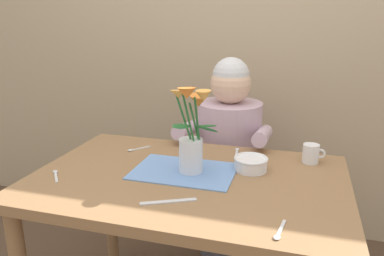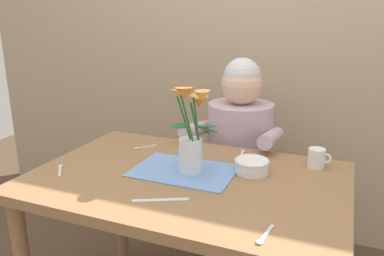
{
  "view_description": "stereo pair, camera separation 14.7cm",
  "coord_description": "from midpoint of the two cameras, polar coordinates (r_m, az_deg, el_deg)",
  "views": [
    {
      "loc": [
        0.4,
        -1.31,
        1.34
      ],
      "look_at": [
        0.0,
        0.05,
        0.92
      ],
      "focal_mm": 35.82,
      "sensor_mm": 36.0,
      "label": 1
    },
    {
      "loc": [
        0.54,
        -1.26,
        1.34
      ],
      "look_at": [
        0.0,
        0.05,
        0.92
      ],
      "focal_mm": 35.82,
      "sensor_mm": 36.0,
      "label": 2
    }
  ],
  "objects": [
    {
      "name": "wood_panel_backdrop",
      "position": [
        2.38,
        5.18,
        14.29
      ],
      "size": [
        4.0,
        0.1,
        2.5
      ],
      "primitive_type": "cube",
      "color": "tan",
      "rests_on": "ground_plane"
    },
    {
      "name": "dining_table",
      "position": [
        1.53,
        -3.37,
        -10.55
      ],
      "size": [
        1.2,
        0.8,
        0.74
      ],
      "color": "olive",
      "rests_on": "ground_plane"
    },
    {
      "name": "seated_person",
      "position": [
        2.09,
        3.42,
        -5.29
      ],
      "size": [
        0.45,
        0.47,
        1.14
      ],
      "rotation": [
        0.0,
        0.0,
        0.05
      ],
      "color": "#4C4C56",
      "rests_on": "ground_plane"
    },
    {
      "name": "striped_placemat",
      "position": [
        1.53,
        -3.97,
        -6.47
      ],
      "size": [
        0.4,
        0.28,
        0.0
      ],
      "primitive_type": "cube",
      "color": "#6B93D1",
      "rests_on": "dining_table"
    },
    {
      "name": "flower_vase",
      "position": [
        1.46,
        -2.81,
        -0.95
      ],
      "size": [
        0.2,
        0.23,
        0.36
      ],
      "color": "silver",
      "rests_on": "dining_table"
    },
    {
      "name": "ceramic_bowl",
      "position": [
        1.54,
        6.06,
        -5.29
      ],
      "size": [
        0.14,
        0.14,
        0.06
      ],
      "color": "white",
      "rests_on": "dining_table"
    },
    {
      "name": "dinner_knife",
      "position": [
        1.3,
        -7.05,
        -10.88
      ],
      "size": [
        0.18,
        0.1,
        0.0
      ],
      "primitive_type": "cube",
      "rotation": [
        0.0,
        0.0,
        0.46
      ],
      "color": "silver",
      "rests_on": "dining_table"
    },
    {
      "name": "ceramic_mug",
      "position": [
        1.66,
        14.93,
        -3.75
      ],
      "size": [
        0.09,
        0.07,
        0.08
      ],
      "color": "silver",
      "rests_on": "dining_table"
    },
    {
      "name": "spoon_0",
      "position": [
        1.8,
        -10.77,
        -3.17
      ],
      "size": [
        0.09,
        0.1,
        0.01
      ],
      "color": "silver",
      "rests_on": "dining_table"
    },
    {
      "name": "spoon_1",
      "position": [
        1.61,
        -22.16,
        -6.44
      ],
      "size": [
        0.09,
        0.1,
        0.01
      ],
      "color": "silver",
      "rests_on": "dining_table"
    },
    {
      "name": "spoon_2",
      "position": [
        1.14,
        9.11,
        -15.28
      ],
      "size": [
        0.03,
        0.12,
        0.01
      ],
      "color": "silver",
      "rests_on": "dining_table"
    },
    {
      "name": "spoon_3",
      "position": [
        1.74,
        4.31,
        -3.53
      ],
      "size": [
        0.03,
        0.12,
        0.01
      ],
      "color": "silver",
      "rests_on": "dining_table"
    }
  ]
}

